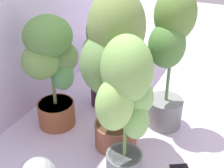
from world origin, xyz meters
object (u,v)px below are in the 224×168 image
potted_plant_front_left (126,102)px  potted_plant_center (116,59)px  potted_plant_front_right (170,53)px  potted_plant_back_center (52,63)px  potted_plant_back_right (103,52)px  cell_phone (179,168)px

potted_plant_front_left → potted_plant_center: bearing=35.2°
potted_plant_front_left → potted_plant_front_right: bearing=-4.4°
potted_plant_front_right → potted_plant_back_center: bearing=114.6°
potted_plant_back_center → potted_plant_front_left: (-0.27, -0.65, 0.04)m
potted_plant_back_right → cell_phone: bearing=-120.4°
cell_phone → potted_plant_front_right: bearing=0.3°
potted_plant_back_right → potted_plant_back_center: 0.43m
potted_plant_back_right → cell_phone: 0.98m
potted_plant_front_right → potted_plant_center: bearing=147.4°
potted_plant_center → potted_plant_back_right: bearing=36.3°
potted_plant_center → potted_plant_front_right: size_ratio=1.04×
potted_plant_back_center → potted_plant_front_right: size_ratio=0.82×
potted_plant_back_right → potted_plant_center: size_ratio=0.74×
potted_plant_back_center → cell_phone: (-0.05, -0.92, -0.49)m
potted_plant_center → potted_plant_front_right: potted_plant_center is taller
potted_plant_back_right → potted_plant_front_right: potted_plant_front_right is taller
cell_phone → potted_plant_center: bearing=55.4°
potted_plant_back_right → potted_plant_front_left: size_ratio=0.86×
potted_plant_back_center → cell_phone: 1.05m
potted_plant_back_center → potted_plant_center: 0.50m
potted_plant_front_left → potted_plant_back_right: bearing=35.9°
potted_plant_back_center → potted_plant_front_left: size_ratio=0.92×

